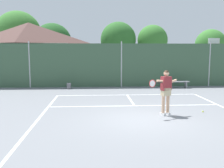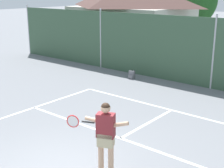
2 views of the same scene
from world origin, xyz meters
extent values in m
cube|color=white|center=(0.00, 5.50, 0.00)|extent=(8.20, 0.10, 0.01)
cube|color=white|center=(0.00, 2.48, 0.00)|extent=(8.20, 0.10, 0.01)
cube|color=white|center=(0.00, 3.96, 0.00)|extent=(0.10, 2.97, 0.01)
cube|color=#38563D|center=(0.00, 9.00, 1.55)|extent=(26.00, 0.05, 3.11)
cylinder|color=#B2B2B7|center=(-13.00, 9.00, 1.63)|extent=(0.09, 0.09, 3.26)
cylinder|color=#B2B2B7|center=(-6.50, 9.00, 1.63)|extent=(0.09, 0.09, 3.26)
cylinder|color=#B2B2B7|center=(0.00, 9.00, 1.63)|extent=(0.09, 0.09, 3.26)
cube|color=beige|center=(-7.51, 13.24, 1.58)|extent=(6.98, 5.44, 3.17)
cylinder|color=brown|center=(-10.29, 19.90, 1.10)|extent=(0.36, 0.36, 2.21)
cylinder|color=brown|center=(-6.60, 19.90, 0.82)|extent=(0.36, 0.36, 1.64)
ellipsoid|color=#235623|center=(-6.60, 19.90, 3.44)|extent=(4.23, 3.81, 4.23)
cylinder|color=tan|center=(1.11, 0.68, 0.51)|extent=(0.13, 0.13, 0.82)
cylinder|color=tan|center=(0.89, 0.58, 0.51)|extent=(0.13, 0.13, 0.82)
cube|color=tan|center=(1.00, 0.63, 0.98)|extent=(0.43, 0.36, 0.32)
cube|color=maroon|center=(1.00, 0.63, 1.32)|extent=(0.46, 0.38, 0.56)
sphere|color=tan|center=(1.00, 0.63, 1.73)|extent=(0.22, 0.22, 0.22)
sphere|color=black|center=(1.00, 0.63, 1.75)|extent=(0.21, 0.21, 0.21)
cylinder|color=tan|center=(0.83, 0.53, 1.42)|extent=(0.55, 0.30, 0.17)
cylinder|color=tan|center=(1.26, 0.74, 1.37)|extent=(0.50, 0.28, 0.22)
cylinder|color=black|center=(0.66, 0.43, 1.37)|extent=(0.29, 0.15, 0.04)
torus|color=red|center=(0.35, 0.24, 1.37)|extent=(0.29, 0.14, 0.30)
cylinder|color=silver|center=(0.35, 0.24, 1.37)|extent=(0.24, 0.11, 0.26)
cube|color=slate|center=(-3.69, 8.12, 0.20)|extent=(0.29, 0.20, 0.40)
cube|color=slate|center=(-3.68, 8.00, 0.12)|extent=(0.23, 0.07, 0.18)
torus|color=black|center=(-3.69, 8.12, 0.42)|extent=(0.09, 0.02, 0.09)
camera|label=1|loc=(-1.86, -9.78, 2.70)|focal=42.04mm
camera|label=2|loc=(5.35, -4.44, 4.24)|focal=51.85mm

